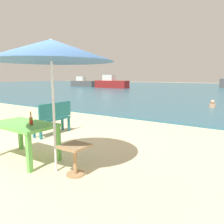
{
  "coord_description": "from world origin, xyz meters",
  "views": [
    {
      "loc": [
        3.57,
        -2.57,
        1.69
      ],
      "look_at": [
        -0.17,
        3.0,
        0.6
      ],
      "focal_mm": 35.03,
      "sensor_mm": 36.0,
      "label": 1
    }
  ],
  "objects": [
    {
      "name": "picnic_table_green",
      "position": [
        -0.35,
        0.02,
        0.65
      ],
      "size": [
        1.4,
        0.8,
        0.76
      ],
      "color": "#60B24C",
      "rests_on": "ground_plane"
    },
    {
      "name": "swimmer_person",
      "position": [
        1.61,
        9.78,
        0.24
      ],
      "size": [
        0.34,
        0.34,
        0.41
      ],
      "color": "tan",
      "rests_on": "sea_water"
    },
    {
      "name": "patio_umbrella",
      "position": [
        0.65,
        -0.04,
        2.12
      ],
      "size": [
        2.1,
        2.1,
        2.3
      ],
      "color": "silver",
      "rests_on": "ground_plane"
    },
    {
      "name": "boat_ferry",
      "position": [
        -20.14,
        24.31,
        0.66
      ],
      "size": [
        4.45,
        1.21,
        1.62
      ],
      "color": "#4C4C4C",
      "rests_on": "sea_water"
    },
    {
      "name": "boat_sailboat",
      "position": [
        -13.96,
        23.33,
        0.74
      ],
      "size": [
        5.04,
        1.38,
        1.83
      ],
      "color": "maroon",
      "rests_on": "sea_water"
    },
    {
      "name": "side_table_wood",
      "position": [
        1.04,
        0.05,
        0.35
      ],
      "size": [
        0.44,
        0.44,
        0.54
      ],
      "color": "#9E7A51",
      "rests_on": "ground_plane"
    },
    {
      "name": "ground_plane",
      "position": [
        0.0,
        0.0,
        0.0
      ],
      "size": [
        120.0,
        120.0,
        0.0
      ],
      "primitive_type": "plane",
      "color": "beige"
    },
    {
      "name": "bench_teal_center",
      "position": [
        -1.34,
        1.68,
        0.54
      ],
      "size": [
        0.4,
        1.21,
        0.95
      ],
      "color": "#237275",
      "rests_on": "ground_plane"
    },
    {
      "name": "beer_bottle_amber",
      "position": [
        -0.05,
        -0.0,
        0.85
      ],
      "size": [
        0.07,
        0.07,
        0.26
      ],
      "color": "brown",
      "rests_on": "picnic_table_green"
    }
  ]
}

